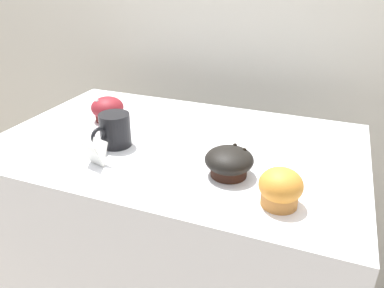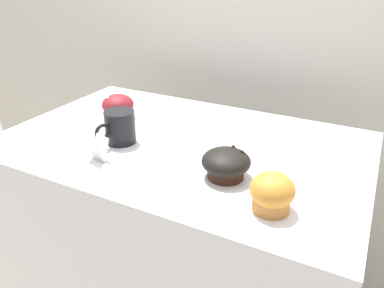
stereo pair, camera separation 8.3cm
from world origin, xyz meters
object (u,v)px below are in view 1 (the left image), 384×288
Objects in this scene: muffin_back_left at (280,188)px; muffin_front_center at (229,162)px; coffee_cup at (115,129)px; muffin_back_right at (108,109)px.

muffin_front_center is at bearing 149.37° from muffin_back_left.
muffin_back_right is at bearing 128.98° from coffee_cup.
muffin_back_left is 0.89× the size of muffin_back_right.
muffin_back_right is 0.19m from coffee_cup.
coffee_cup is (-0.33, 0.04, 0.01)m from muffin_front_center.
muffin_back_left is 0.73× the size of coffee_cup.
muffin_front_center is at bearing -6.87° from coffee_cup.
muffin_back_right is 0.81× the size of coffee_cup.
muffin_front_center is 0.92× the size of coffee_cup.
muffin_front_center is 0.49m from muffin_back_right.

